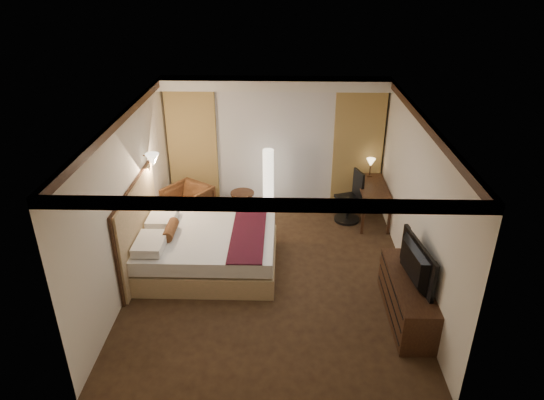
{
  "coord_description": "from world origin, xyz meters",
  "views": [
    {
      "loc": [
        0.2,
        -6.8,
        4.72
      ],
      "look_at": [
        0.0,
        0.4,
        1.15
      ],
      "focal_mm": 32.0,
      "sensor_mm": 36.0,
      "label": 1
    }
  ],
  "objects_px": {
    "television": "(410,261)",
    "bed": "(208,251)",
    "dresser": "(407,298)",
    "side_table": "(243,204)",
    "office_chair": "(348,197)",
    "desk": "(371,203)",
    "floor_lamp": "(268,181)",
    "armchair": "(188,202)"
  },
  "relations": [
    {
      "from": "office_chair",
      "to": "dresser",
      "type": "relative_size",
      "value": 0.63
    },
    {
      "from": "side_table",
      "to": "television",
      "type": "height_order",
      "value": "television"
    },
    {
      "from": "dresser",
      "to": "television",
      "type": "distance_m",
      "value": 0.65
    },
    {
      "from": "armchair",
      "to": "side_table",
      "type": "bearing_deg",
      "value": 45.8
    },
    {
      "from": "side_table",
      "to": "floor_lamp",
      "type": "height_order",
      "value": "floor_lamp"
    },
    {
      "from": "armchair",
      "to": "office_chair",
      "type": "height_order",
      "value": "office_chair"
    },
    {
      "from": "bed",
      "to": "floor_lamp",
      "type": "relative_size",
      "value": 1.62
    },
    {
      "from": "floor_lamp",
      "to": "desk",
      "type": "height_order",
      "value": "floor_lamp"
    },
    {
      "from": "office_chair",
      "to": "floor_lamp",
      "type": "bearing_deg",
      "value": 149.36
    },
    {
      "from": "floor_lamp",
      "to": "television",
      "type": "height_order",
      "value": "floor_lamp"
    },
    {
      "from": "desk",
      "to": "bed",
      "type": "bearing_deg",
      "value": -149.08
    },
    {
      "from": "side_table",
      "to": "television",
      "type": "distance_m",
      "value": 4.1
    },
    {
      "from": "office_chair",
      "to": "armchair",
      "type": "bearing_deg",
      "value": 162.47
    },
    {
      "from": "bed",
      "to": "floor_lamp",
      "type": "height_order",
      "value": "floor_lamp"
    },
    {
      "from": "television",
      "to": "armchair",
      "type": "bearing_deg",
      "value": 43.84
    },
    {
      "from": "dresser",
      "to": "television",
      "type": "relative_size",
      "value": 1.5
    },
    {
      "from": "side_table",
      "to": "bed",
      "type": "bearing_deg",
      "value": -102.48
    },
    {
      "from": "side_table",
      "to": "desk",
      "type": "distance_m",
      "value": 2.6
    },
    {
      "from": "television",
      "to": "side_table",
      "type": "bearing_deg",
      "value": 31.96
    },
    {
      "from": "armchair",
      "to": "desk",
      "type": "bearing_deg",
      "value": 36.03
    },
    {
      "from": "armchair",
      "to": "office_chair",
      "type": "distance_m",
      "value": 3.19
    },
    {
      "from": "side_table",
      "to": "office_chair",
      "type": "xyz_separation_m",
      "value": [
        2.12,
        -0.15,
        0.27
      ]
    },
    {
      "from": "floor_lamp",
      "to": "office_chair",
      "type": "relative_size",
      "value": 1.31
    },
    {
      "from": "bed",
      "to": "side_table",
      "type": "distance_m",
      "value": 1.95
    },
    {
      "from": "desk",
      "to": "office_chair",
      "type": "relative_size",
      "value": 1.19
    },
    {
      "from": "side_table",
      "to": "floor_lamp",
      "type": "xyz_separation_m",
      "value": [
        0.52,
        0.19,
        0.43
      ]
    },
    {
      "from": "desk",
      "to": "dresser",
      "type": "bearing_deg",
      "value": -89.04
    },
    {
      "from": "bed",
      "to": "floor_lamp",
      "type": "bearing_deg",
      "value": 65.78
    },
    {
      "from": "floor_lamp",
      "to": "television",
      "type": "relative_size",
      "value": 1.24
    },
    {
      "from": "side_table",
      "to": "dresser",
      "type": "relative_size",
      "value": 0.31
    },
    {
      "from": "bed",
      "to": "desk",
      "type": "distance_m",
      "value": 3.51
    },
    {
      "from": "office_chair",
      "to": "television",
      "type": "bearing_deg",
      "value": -99.29
    },
    {
      "from": "floor_lamp",
      "to": "television",
      "type": "distance_m",
      "value": 3.89
    },
    {
      "from": "bed",
      "to": "side_table",
      "type": "bearing_deg",
      "value": 77.52
    },
    {
      "from": "dresser",
      "to": "desk",
      "type": "bearing_deg",
      "value": 90.96
    },
    {
      "from": "armchair",
      "to": "office_chair",
      "type": "relative_size",
      "value": 0.76
    },
    {
      "from": "television",
      "to": "bed",
      "type": "bearing_deg",
      "value": 60.42
    },
    {
      "from": "bed",
      "to": "armchair",
      "type": "xyz_separation_m",
      "value": [
        -0.65,
        1.68,
        0.07
      ]
    },
    {
      "from": "armchair",
      "to": "office_chair",
      "type": "bearing_deg",
      "value": 35.42
    },
    {
      "from": "office_chair",
      "to": "dresser",
      "type": "bearing_deg",
      "value": -98.72
    },
    {
      "from": "office_chair",
      "to": "television",
      "type": "distance_m",
      "value": 3.01
    },
    {
      "from": "dresser",
      "to": "side_table",
      "type": "bearing_deg",
      "value": 130.62
    }
  ]
}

